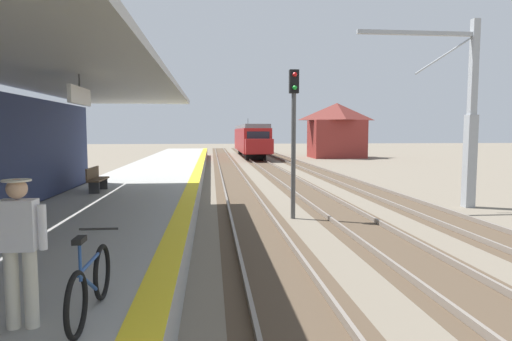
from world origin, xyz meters
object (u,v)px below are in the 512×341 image
at_px(bicycle_beside_commuter, 90,284).
at_px(catenary_pylon_far_side, 464,118).
at_px(approaching_train, 251,139).
at_px(rail_signal_post, 294,128).
at_px(platform_bench, 96,178).
at_px(distant_trackside_house, 337,129).
at_px(commuter_person, 19,245).

height_order(bicycle_beside_commuter, catenary_pylon_far_side, catenary_pylon_far_side).
height_order(approaching_train, rail_signal_post, rail_signal_post).
height_order(bicycle_beside_commuter, platform_bench, bicycle_beside_commuter).
relative_size(approaching_train, distant_trackside_house, 2.97).
bearing_deg(distant_trackside_house, approaching_train, 164.84).
relative_size(catenary_pylon_far_side, platform_bench, 4.69).
xyz_separation_m(rail_signal_post, catenary_pylon_far_side, (7.24, 1.61, 0.41)).
height_order(commuter_person, bicycle_beside_commuter, commuter_person).
bearing_deg(platform_bench, catenary_pylon_far_side, 1.46).
relative_size(platform_bench, distant_trackside_house, 0.24).
height_order(catenary_pylon_far_side, distant_trackside_house, catenary_pylon_far_side).
xyz_separation_m(bicycle_beside_commuter, catenary_pylon_far_side, (11.53, 11.61, 2.31)).
relative_size(approaching_train, bicycle_beside_commuter, 10.77).
relative_size(commuter_person, distant_trackside_house, 0.25).
height_order(commuter_person, catenary_pylon_far_side, catenary_pylon_far_side).
bearing_deg(rail_signal_post, distant_trackside_house, 71.60).
relative_size(approaching_train, commuter_person, 11.74).
height_order(rail_signal_post, distant_trackside_house, distant_trackside_house).
bearing_deg(commuter_person, distant_trackside_house, 69.85).
bearing_deg(catenary_pylon_far_side, approaching_train, 98.27).
bearing_deg(rail_signal_post, platform_bench, 169.99).
relative_size(approaching_train, platform_bench, 12.25).
distance_m(bicycle_beside_commuter, platform_bench, 11.58).
distance_m(catenary_pylon_far_side, platform_bench, 14.47).
distance_m(catenary_pylon_far_side, distant_trackside_house, 34.25).
bearing_deg(commuter_person, rail_signal_post, 64.07).
relative_size(bicycle_beside_commuter, rail_signal_post, 0.35).
bearing_deg(commuter_person, catenary_pylon_far_side, 44.09).
bearing_deg(commuter_person, platform_bench, 100.28).
distance_m(approaching_train, catenary_pylon_far_side, 37.03).
relative_size(commuter_person, platform_bench, 1.04).
relative_size(rail_signal_post, distant_trackside_house, 0.79).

